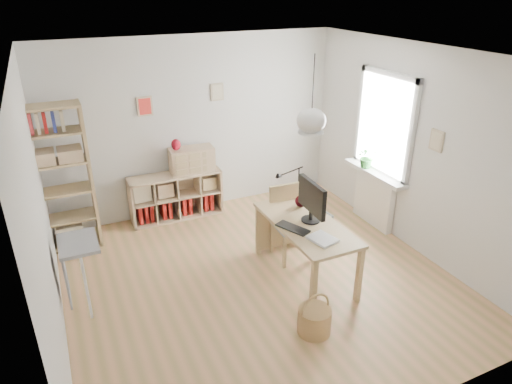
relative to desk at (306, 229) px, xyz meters
name	(u,v)px	position (x,y,z in m)	size (l,w,h in m)	color
ground	(259,279)	(-0.55, 0.15, -0.66)	(4.50, 4.50, 0.00)	tan
room_shell	(311,121)	(0.00, 0.00, 1.34)	(4.50, 4.50, 4.50)	white
window_unit	(385,124)	(1.68, 0.75, 0.89)	(0.07, 1.16, 1.46)	white
radiator	(374,199)	(1.64, 0.75, -0.26)	(0.10, 0.80, 0.80)	white
windowsill	(374,173)	(1.59, 0.75, 0.17)	(0.22, 1.20, 0.06)	white
desk	(306,229)	(0.00, 0.00, 0.00)	(0.70, 1.50, 0.75)	tan
cube_shelf	(174,199)	(-1.02, 2.23, -0.36)	(1.40, 0.38, 0.72)	#D6B78D
tall_bookshelf	(58,174)	(-2.59, 1.95, 0.43)	(0.80, 0.38, 2.00)	tan
side_table	(74,258)	(-2.59, 0.50, 0.01)	(0.40, 0.55, 0.85)	gray
chair	(291,218)	(0.07, 0.50, -0.10)	(0.50, 0.50, 0.97)	gray
wicker_basket	(314,320)	(-0.42, -0.94, -0.50)	(0.35, 0.35, 0.48)	#AA814C
storage_chest	(306,220)	(0.58, 0.93, -0.45)	(0.68, 0.74, 0.62)	silver
monitor	(312,199)	(0.07, 0.02, 0.38)	(0.23, 0.58, 0.50)	black
keyboard	(293,228)	(-0.22, -0.07, 0.10)	(0.15, 0.41, 0.02)	black
task_lamp	(287,180)	(0.07, 0.62, 0.38)	(0.40, 0.15, 0.43)	black
yarn_ball	(301,201)	(0.16, 0.40, 0.17)	(0.15, 0.15, 0.15)	#470914
paper_tray	(322,239)	(-0.04, -0.43, 0.11)	(0.24, 0.30, 0.03)	white
drawer_chest	(192,160)	(-0.71, 2.19, 0.25)	(0.66, 0.30, 0.38)	#D6B78D
red_vase	(176,145)	(-0.94, 2.19, 0.52)	(0.14, 0.14, 0.17)	maroon
potted_plant	(367,157)	(1.57, 0.92, 0.37)	(0.29, 0.25, 0.33)	#266628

